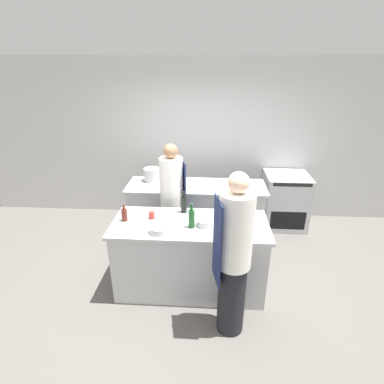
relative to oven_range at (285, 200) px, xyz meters
The scene contains 17 objects.
ground_plane 2.36m from the oven_range, 131.64° to the right, with size 16.00×16.00×0.00m, color #605B56.
wall_back 1.84m from the oven_range, 165.26° to the left, with size 8.00×0.06×2.80m.
prep_counter 2.31m from the oven_range, 131.64° to the right, with size 1.86×0.80×0.93m.
pass_counter 1.61m from the oven_range, 161.06° to the right, with size 2.16×0.69×0.93m.
oven_range is the anchor object (origin of this frame).
chef_at_prep_near 2.64m from the oven_range, 114.13° to the right, with size 0.38×0.36×1.80m.
chef_at_stove 2.13m from the oven_range, 151.30° to the right, with size 0.37×0.36×1.70m.
bottle_olive_oil 2.94m from the oven_range, 143.52° to the right, with size 0.07×0.07×0.21m.
bottle_vinegar 2.26m from the oven_range, 138.40° to the right, with size 0.07×0.07×0.28m.
bottle_wine 2.44m from the oven_range, 129.59° to the right, with size 0.07×0.07×0.30m.
bowl_mixing_large 2.29m from the oven_range, 127.36° to the right, with size 0.19×0.19×0.08m.
bowl_prep_small 2.03m from the oven_range, 118.30° to the right, with size 0.23×0.23×0.07m.
bowl_ceramic_blue 1.94m from the oven_range, 127.93° to the right, with size 0.18×0.18×0.06m.
bowl_wooden_salad 2.75m from the oven_range, 133.63° to the right, with size 0.21×0.21×0.07m.
cup 2.64m from the oven_range, 140.76° to the right, with size 0.07×0.07×0.09m.
cutting_board 2.42m from the oven_range, 136.46° to the right, with size 0.29×0.23×0.01m.
stockpot 2.34m from the oven_range, behind, with size 0.26×0.26×0.21m.
Camera 1 is at (0.22, -3.11, 2.66)m, focal length 28.00 mm.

